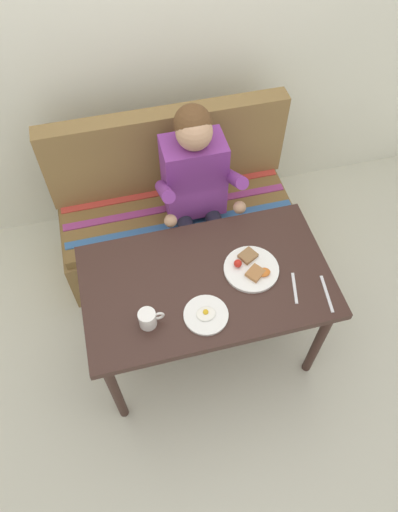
{
  "coord_description": "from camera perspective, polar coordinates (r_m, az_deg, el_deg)",
  "views": [
    {
      "loc": [
        -0.33,
        -1.15,
        2.62
      ],
      "look_at": [
        0.0,
        0.15,
        0.72
      ],
      "focal_mm": 32.61,
      "sensor_mm": 36.0,
      "label": 1
    }
  ],
  "objects": [
    {
      "name": "couch",
      "position": [
        3.0,
        -2.88,
        4.99
      ],
      "size": [
        1.44,
        0.56,
        1.0
      ],
      "color": "olive",
      "rests_on": "ground"
    },
    {
      "name": "plate_breakfast",
      "position": [
        2.27,
        6.45,
        -1.55
      ],
      "size": [
        0.27,
        0.27,
        0.05
      ],
      "color": "white",
      "rests_on": "table"
    },
    {
      "name": "knife",
      "position": [
        2.27,
        15.41,
        -4.48
      ],
      "size": [
        0.04,
        0.2,
        0.0
      ],
      "primitive_type": "cube",
      "rotation": [
        0.0,
        0.0,
        -0.13
      ],
      "color": "silver",
      "rests_on": "table"
    },
    {
      "name": "table",
      "position": [
        2.3,
        0.91,
        -3.99
      ],
      "size": [
        1.2,
        0.7,
        0.73
      ],
      "color": "#36211B",
      "rests_on": "ground"
    },
    {
      "name": "back_wall",
      "position": [
        2.78,
        -6.31,
        26.11
      ],
      "size": [
        4.4,
        0.1,
        2.6
      ],
      "primitive_type": "cube",
      "color": "silver",
      "rests_on": "ground"
    },
    {
      "name": "fork",
      "position": [
        2.25,
        11.64,
        -3.87
      ],
      "size": [
        0.06,
        0.17,
        0.0
      ],
      "primitive_type": "cube",
      "rotation": [
        0.0,
        0.0,
        -0.25
      ],
      "color": "silver",
      "rests_on": "table"
    },
    {
      "name": "ground_plane",
      "position": [
        2.88,
        0.74,
        -10.71
      ],
      "size": [
        8.0,
        8.0,
        0.0
      ],
      "primitive_type": "plane",
      "color": "beige"
    },
    {
      "name": "coffee_mug",
      "position": [
        2.09,
        -6.28,
        -7.62
      ],
      "size": [
        0.12,
        0.08,
        0.09
      ],
      "color": "white",
      "rests_on": "table"
    },
    {
      "name": "person",
      "position": [
        2.59,
        -0.27,
        8.41
      ],
      "size": [
        0.45,
        0.61,
        1.21
      ],
      "color": "#7A3288",
      "rests_on": "ground"
    },
    {
      "name": "plate_eggs",
      "position": [
        2.13,
        0.86,
        -7.22
      ],
      "size": [
        0.21,
        0.21,
        0.04
      ],
      "color": "white",
      "rests_on": "table"
    }
  ]
}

